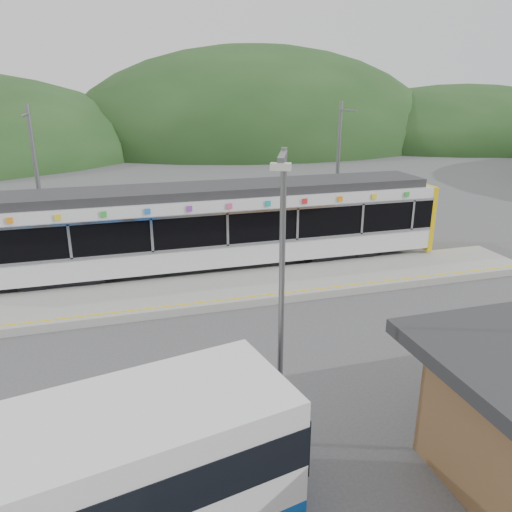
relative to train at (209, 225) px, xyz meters
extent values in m
plane|color=#4C4C4F|center=(0.14, -6.00, -2.06)|extent=(120.00, 120.00, 0.00)
ellipsoid|color=#1E3D19|center=(16.14, 48.00, -2.06)|extent=(52.00, 39.00, 26.00)
ellipsoid|color=#1E3D19|center=(45.14, 42.00, -2.06)|extent=(44.00, 33.00, 16.00)
cube|color=#9E9E99|center=(0.14, -2.70, -1.91)|extent=(26.00, 3.20, 0.30)
cube|color=yellow|center=(0.14, -4.00, -1.76)|extent=(26.00, 0.10, 0.01)
cube|color=black|center=(-6.02, 0.00, -1.76)|extent=(3.20, 2.20, 0.56)
cube|color=black|center=(5.98, 0.00, -1.76)|extent=(3.20, 2.20, 0.56)
cube|color=silver|center=(-0.02, 0.00, -1.02)|extent=(20.00, 2.90, 0.92)
cube|color=black|center=(-0.02, 0.00, 0.16)|extent=(20.00, 2.96, 1.45)
cube|color=silver|center=(-0.02, -1.50, -0.51)|extent=(20.00, 0.05, 0.10)
cube|color=silver|center=(-0.02, -1.50, 0.84)|extent=(20.00, 0.05, 0.10)
cube|color=silver|center=(-0.02, 0.00, 1.11)|extent=(20.00, 2.90, 0.45)
cube|color=#2D2D30|center=(-0.02, 0.00, 1.52)|extent=(19.40, 2.50, 0.36)
cube|color=yellow|center=(10.10, 0.00, -0.16)|extent=(0.24, 2.92, 3.00)
cube|color=silver|center=(-5.52, -1.50, 0.16)|extent=(0.10, 0.05, 1.35)
cube|color=silver|center=(-2.52, -1.50, 0.16)|extent=(0.10, 0.05, 1.35)
cube|color=silver|center=(0.48, -1.50, 0.16)|extent=(0.10, 0.05, 1.35)
cube|color=silver|center=(3.48, -1.50, 0.16)|extent=(0.10, 0.05, 1.35)
cube|color=silver|center=(6.48, -1.50, 0.16)|extent=(0.10, 0.05, 1.35)
cube|color=silver|center=(8.98, -1.50, 0.16)|extent=(0.10, 0.05, 1.35)
cube|color=orange|center=(-7.42, -1.49, 1.12)|extent=(0.22, 0.04, 0.22)
cube|color=yellow|center=(-5.82, -1.49, 1.12)|extent=(0.22, 0.04, 0.22)
cube|color=green|center=(-4.22, -1.49, 1.12)|extent=(0.22, 0.04, 0.22)
cube|color=blue|center=(-2.62, -1.49, 1.12)|extent=(0.22, 0.04, 0.22)
cube|color=purple|center=(-1.02, -1.49, 1.12)|extent=(0.22, 0.04, 0.22)
cube|color=#E54C8C|center=(0.58, -1.49, 1.12)|extent=(0.22, 0.04, 0.22)
cube|color=#19A5A5|center=(2.18, -1.49, 1.12)|extent=(0.22, 0.04, 0.22)
cube|color=red|center=(3.78, -1.49, 1.12)|extent=(0.22, 0.04, 0.22)
cube|color=orange|center=(5.38, -1.49, 1.12)|extent=(0.22, 0.04, 0.22)
cube|color=yellow|center=(6.98, -1.49, 1.12)|extent=(0.22, 0.04, 0.22)
cube|color=green|center=(8.58, -1.49, 1.12)|extent=(0.22, 0.04, 0.22)
cylinder|color=slate|center=(-6.86, 2.60, 1.44)|extent=(0.18, 0.18, 7.00)
cube|color=slate|center=(-6.86, 1.80, 4.54)|extent=(0.08, 1.80, 0.08)
cylinder|color=slate|center=(7.14, 2.60, 1.44)|extent=(0.18, 0.18, 7.00)
cube|color=slate|center=(7.14, 1.80, 4.54)|extent=(0.08, 1.80, 0.08)
cylinder|color=black|center=(-2.88, -13.17, -1.64)|extent=(1.34, 2.63, 0.86)
cylinder|color=slate|center=(-0.70, -11.51, 1.24)|extent=(0.12, 0.12, 6.62)
cube|color=slate|center=(-0.70, -12.01, 4.44)|extent=(0.53, 1.07, 0.12)
cube|color=silver|center=(-0.70, -12.50, 4.36)|extent=(0.39, 0.30, 0.12)
camera|label=1|loc=(-3.82, -20.34, 5.64)|focal=35.00mm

